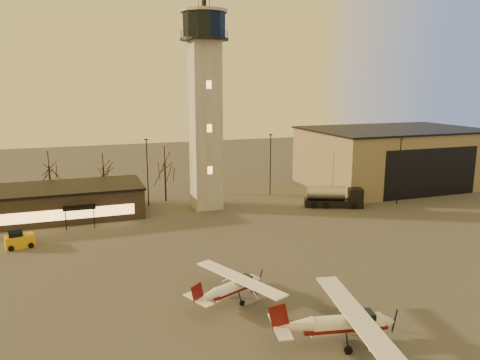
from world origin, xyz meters
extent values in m
plane|color=#413F3C|center=(0.00, 0.00, 0.00)|extent=(220.00, 220.00, 0.00)
cube|color=gray|center=(0.00, 30.00, 12.00)|extent=(4.00, 4.00, 24.00)
cylinder|color=black|center=(0.00, 30.00, 24.15)|extent=(6.80, 6.80, 0.30)
cylinder|color=black|center=(0.00, 30.00, 26.00)|extent=(6.00, 6.00, 3.40)
cylinder|color=gray|center=(0.00, 30.00, 27.90)|extent=(6.60, 6.60, 0.40)
cylinder|color=black|center=(0.00, 30.00, 29.30)|extent=(0.70, 0.70, 2.40)
cube|color=#847656|center=(36.00, 34.00, 5.00)|extent=(30.00, 20.00, 10.00)
cube|color=black|center=(36.00, 34.00, 10.15)|extent=(30.60, 20.60, 0.30)
cube|color=black|center=(36.00, 23.98, 4.00)|extent=(18.00, 0.10, 8.00)
cube|color=black|center=(-22.00, 32.00, 2.00)|extent=(25.00, 10.00, 4.00)
cube|color=black|center=(-22.00, 32.00, 4.15)|extent=(25.40, 10.40, 0.30)
cube|color=#EBA952|center=(-22.00, 26.98, 1.60)|extent=(22.00, 0.08, 1.40)
cube|color=black|center=(-18.00, 26.00, 2.60)|extent=(4.00, 2.00, 0.20)
cylinder|color=black|center=(-8.00, 34.00, 5.00)|extent=(0.16, 0.16, 10.00)
cube|color=black|center=(-8.00, 34.00, 10.05)|extent=(0.50, 0.25, 0.18)
cylinder|color=black|center=(12.00, 34.00, 5.00)|extent=(0.16, 0.16, 10.00)
cube|color=black|center=(12.00, 34.00, 10.05)|extent=(0.50, 0.25, 0.18)
cylinder|color=black|center=(28.00, 22.00, 5.00)|extent=(0.16, 0.16, 10.00)
cube|color=black|center=(28.00, 22.00, 10.05)|extent=(0.50, 0.25, 0.18)
cylinder|color=black|center=(-14.00, 40.00, 2.62)|extent=(0.28, 0.28, 5.25)
cylinder|color=black|center=(-5.00, 36.00, 3.08)|extent=(0.28, 0.28, 6.16)
cylinder|color=black|center=(4.00, 38.00, 2.48)|extent=(0.28, 0.28, 4.97)
cylinder|color=black|center=(-22.00, 42.00, 2.80)|extent=(0.28, 0.28, 5.60)
cylinder|color=silver|center=(-0.79, -9.29, 1.40)|extent=(5.33, 2.43, 1.45)
cone|color=silver|center=(2.18, -9.88, 1.40)|extent=(1.26, 1.56, 1.39)
cone|color=silver|center=(-4.52, -8.55, 1.57)|extent=(2.87, 1.73, 1.23)
cube|color=black|center=(0.31, -9.51, 1.90)|extent=(1.87, 1.48, 0.78)
cube|color=#540C0C|center=(-1.01, -9.24, 1.34)|extent=(6.22, 2.65, 0.25)
cube|color=silver|center=(-0.24, -9.40, 2.27)|extent=(4.04, 12.40, 0.16)
cube|color=silver|center=(-5.50, -8.35, 1.68)|extent=(1.71, 3.82, 0.09)
cube|color=#540C0C|center=(-5.61, -8.33, 2.46)|extent=(1.54, 0.39, 1.90)
cylinder|color=white|center=(-6.00, -0.31, 1.15)|extent=(4.36, 2.73, 1.19)
cone|color=white|center=(-3.71, 0.65, 1.15)|extent=(1.20, 1.37, 1.14)
cone|color=white|center=(-8.88, -1.52, 1.28)|extent=(2.42, 1.78, 1.01)
cube|color=black|center=(-5.15, 0.04, 1.56)|extent=(1.64, 1.42, 0.64)
cube|color=#580E0C|center=(-6.17, -0.38, 1.10)|extent=(5.05, 3.05, 0.20)
cube|color=white|center=(-5.58, -0.13, 1.86)|extent=(5.17, 9.84, 0.13)
cube|color=white|center=(-9.64, -1.84, 1.38)|extent=(1.93, 3.11, 0.07)
cube|color=#580E0C|center=(-9.72, -1.87, 2.02)|extent=(1.20, 0.56, 1.56)
cube|color=black|center=(18.03, 24.00, 0.55)|extent=(8.82, 5.64, 1.11)
cube|color=black|center=(20.99, 22.71, 1.92)|extent=(2.77, 2.93, 1.81)
cube|color=black|center=(21.64, 22.43, 2.22)|extent=(0.86, 1.80, 1.01)
cylinder|color=#A1A1A5|center=(16.92, 24.48, 2.12)|extent=(6.02, 4.19, 2.12)
cube|color=#DA9F0C|center=(-24.59, 20.36, 0.71)|extent=(3.30, 2.19, 1.42)
cube|color=black|center=(-24.98, 20.28, 1.52)|extent=(1.67, 1.67, 0.81)
camera|label=1|loc=(-18.12, -35.30, 18.17)|focal=35.00mm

